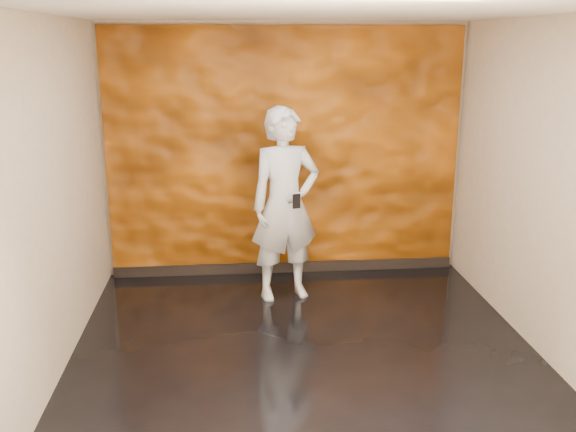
{
  "coord_description": "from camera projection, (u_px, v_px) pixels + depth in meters",
  "views": [
    {
      "loc": [
        -0.6,
        -5.05,
        2.61
      ],
      "look_at": [
        -0.08,
        0.69,
        1.02
      ],
      "focal_mm": 40.0,
      "sensor_mm": 36.0,
      "label": 1
    }
  ],
  "objects": [
    {
      "name": "feature_wall",
      "position": [
        285.0,
        154.0,
        7.11
      ],
      "size": [
        3.9,
        0.06,
        2.75
      ],
      "primitive_type": "cube",
      "color": "#C5610B",
      "rests_on": "ground"
    },
    {
      "name": "room",
      "position": [
        305.0,
        193.0,
        5.22
      ],
      "size": [
        4.02,
        4.02,
        2.81
      ],
      "color": "black",
      "rests_on": "ground"
    },
    {
      "name": "baseboard",
      "position": [
        285.0,
        267.0,
        7.42
      ],
      "size": [
        3.9,
        0.04,
        0.12
      ],
      "primitive_type": "cube",
      "color": "black",
      "rests_on": "ground"
    },
    {
      "name": "man",
      "position": [
        285.0,
        205.0,
        6.49
      ],
      "size": [
        0.82,
        0.64,
        1.98
      ],
      "primitive_type": "imported",
      "rotation": [
        0.0,
        0.0,
        0.25
      ],
      "color": "#A9AEB9",
      "rests_on": "ground"
    },
    {
      "name": "phone",
      "position": [
        296.0,
        201.0,
        6.17
      ],
      "size": [
        0.08,
        0.04,
        0.14
      ],
      "primitive_type": "cube",
      "rotation": [
        0.0,
        0.0,
        0.35
      ],
      "color": "black",
      "rests_on": "man"
    }
  ]
}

